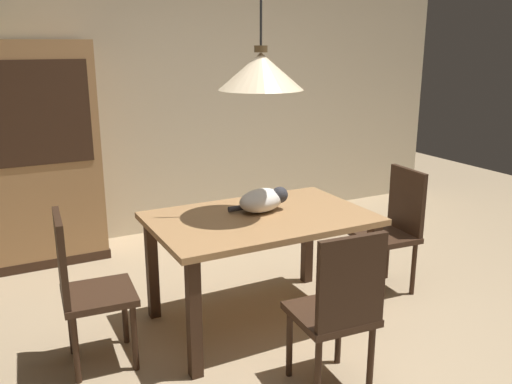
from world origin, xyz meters
name	(u,v)px	position (x,y,z in m)	size (l,w,h in m)	color
ground	(317,353)	(0.00, 0.00, 0.00)	(10.00, 10.00, 0.00)	tan
back_wall	(168,83)	(0.00, 2.65, 1.45)	(6.40, 0.10, 2.90)	beige
dining_table	(260,230)	(-0.12, 0.52, 0.65)	(1.40, 0.90, 0.75)	#A87A4C
chair_near_front	(339,306)	(-0.12, -0.36, 0.51)	(0.43, 0.43, 0.93)	#382316
chair_right_side	(394,225)	(1.01, 0.51, 0.51)	(0.43, 0.43, 0.93)	#382316
chair_left_side	(83,284)	(-1.25, 0.52, 0.51)	(0.43, 0.43, 0.93)	#382316
cat_sleeping	(263,200)	(-0.06, 0.60, 0.83)	(0.40, 0.31, 0.16)	silver
pendant_lamp	(261,71)	(-0.12, 0.52, 1.66)	(0.52, 0.52, 1.30)	beige
hutch_bookcase	(29,160)	(-1.33, 2.32, 0.89)	(1.12, 0.45, 1.85)	#A87A4C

